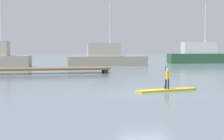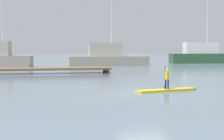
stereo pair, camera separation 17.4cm
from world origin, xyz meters
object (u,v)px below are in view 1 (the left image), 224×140
(paddleboard_near, at_px, (167,90))
(fishing_boat_green_midground, at_px, (106,58))
(fishing_boat_white_large, at_px, (203,55))
(paddler_child_solo, at_px, (167,78))

(paddleboard_near, relative_size, fishing_boat_green_midground, 0.35)
(fishing_boat_white_large, bearing_deg, paddler_child_solo, -119.46)
(paddleboard_near, distance_m, fishing_boat_white_large, 35.36)
(paddleboard_near, height_order, fishing_boat_white_large, fishing_boat_white_large)
(paddler_child_solo, bearing_deg, fishing_boat_white_large, 60.54)
(fishing_boat_green_midground, bearing_deg, paddleboard_near, -94.63)
(paddler_child_solo, distance_m, fishing_boat_green_midground, 26.68)
(paddler_child_solo, bearing_deg, fishing_boat_green_midground, 85.37)
(fishing_boat_white_large, relative_size, fishing_boat_green_midground, 1.10)
(fishing_boat_white_large, bearing_deg, fishing_boat_green_midground, -164.71)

